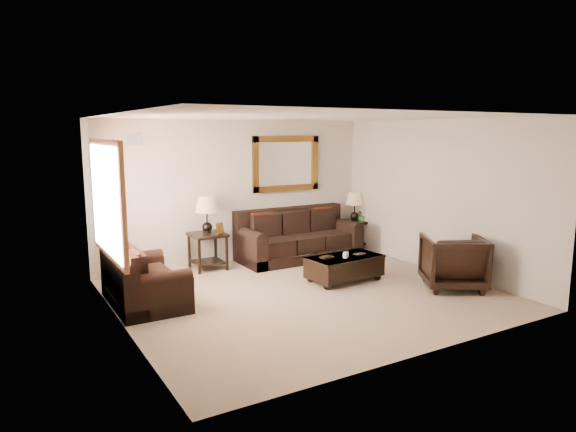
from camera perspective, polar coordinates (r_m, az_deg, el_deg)
room at (r=7.72m, az=2.10°, el=0.91°), size 5.51×5.01×2.71m
window at (r=7.53m, az=-19.40°, el=1.70°), size 0.07×1.96×1.66m
mirror at (r=10.32m, az=-0.20°, el=5.83°), size 1.50×0.06×1.10m
air_vent at (r=9.19m, az=-16.67°, el=8.13°), size 0.25×0.02×0.18m
sofa at (r=10.15m, az=1.05°, el=-2.75°), size 2.40×1.03×0.98m
loveseat at (r=7.79m, az=-16.03°, el=-7.10°), size 0.94×1.58×0.89m
end_table_left at (r=9.36m, az=-8.97°, el=-0.64°), size 0.61×0.61×1.35m
end_table_right at (r=11.05m, az=7.39°, el=0.46°), size 0.55×0.55×1.21m
coffee_table at (r=8.69m, az=6.28°, el=-5.49°), size 1.30×0.77×0.53m
armchair at (r=8.62m, az=17.90°, el=-4.61°), size 1.23×1.21×0.94m
potted_plant at (r=11.06m, az=8.19°, el=-0.01°), size 0.26×0.28×0.21m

